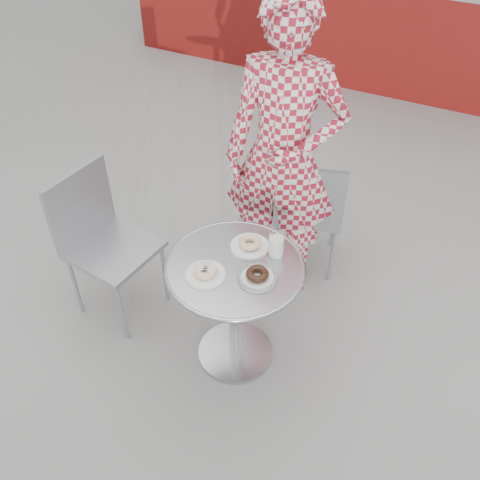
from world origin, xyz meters
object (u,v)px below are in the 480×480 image
at_px(plate_far, 250,245).
at_px(plate_near, 206,273).
at_px(chair_left, 117,272).
at_px(plate_checker, 257,276).
at_px(bistro_table, 235,290).
at_px(chair_far, 306,230).
at_px(seated_person, 284,157).
at_px(milk_cup, 276,246).

height_order(plate_far, plate_near, plate_far).
bearing_deg(chair_left, plate_near, -94.73).
bearing_deg(plate_checker, plate_far, 124.99).
xyz_separation_m(bistro_table, plate_far, (0.01, 0.15, 0.19)).
height_order(chair_far, seated_person, seated_person).
distance_m(seated_person, plate_near, 0.84).
xyz_separation_m(bistro_table, chair_far, (0.06, 0.91, -0.27)).
relative_size(seated_person, plate_far, 9.27).
bearing_deg(chair_left, plate_far, -73.99).
bearing_deg(chair_far, plate_near, 64.74).
height_order(chair_far, plate_far, chair_far).
relative_size(plate_far, plate_near, 1.03).
height_order(bistro_table, plate_far, plate_far).
xyz_separation_m(plate_far, plate_checker, (0.13, -0.18, -0.00)).
bearing_deg(bistro_table, milk_cup, 48.33).
relative_size(chair_far, plate_checker, 4.52).
height_order(chair_far, chair_left, chair_left).
bearing_deg(chair_left, seated_person, -41.24).
bearing_deg(plate_near, milk_cup, 49.93).
bearing_deg(seated_person, milk_cup, -79.32).
bearing_deg(bistro_table, plate_near, -127.78).
distance_m(bistro_table, plate_checker, 0.23).
distance_m(seated_person, milk_cup, 0.59).
xyz_separation_m(chair_far, milk_cup, (0.08, -0.74, 0.50)).
bearing_deg(plate_checker, plate_near, -158.06).
distance_m(chair_far, milk_cup, 0.90).
distance_m(chair_far, plate_far, 0.89).
distance_m(bistro_table, seated_person, 0.80).
height_order(chair_far, plate_near, chair_far).
bearing_deg(chair_left, chair_far, -37.44).
relative_size(plate_near, plate_checker, 1.00).
bearing_deg(seated_person, plate_checker, -85.16).
height_order(plate_near, plate_checker, same).
xyz_separation_m(chair_far, chair_left, (-0.87, -0.88, 0.02)).
bearing_deg(milk_cup, seated_person, 110.14).
height_order(chair_far, plate_checker, chair_far).
distance_m(seated_person, plate_far, 0.58).
xyz_separation_m(chair_left, plate_checker, (0.94, -0.05, 0.44)).
relative_size(bistro_table, plate_checker, 3.70).
bearing_deg(seated_person, chair_far, 52.51).
bearing_deg(plate_far, chair_far, 85.89).
bearing_deg(plate_checker, chair_far, 94.51).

